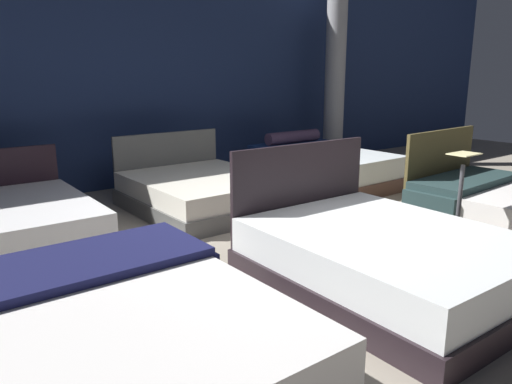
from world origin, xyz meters
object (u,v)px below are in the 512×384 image
bed_0 (115,347)px  price_sign (458,216)px  bed_5 (323,167)px  support_pillar (335,68)px  bed_3 (7,223)px  bed_4 (203,192)px  bed_1 (384,258)px

bed_0 → price_sign: price_sign is taller
bed_5 → price_sign: (-1.06, -2.85, 0.10)m
price_sign → support_pillar: size_ratio=0.27×
bed_3 → bed_4: (2.24, -0.08, 0.01)m
bed_4 → bed_5: (2.15, 0.06, 0.05)m
bed_0 → bed_3: (0.04, 2.93, -0.06)m
price_sign → bed_0: bearing=-179.0°
bed_0 → bed_3: bearing=88.8°
bed_0 → bed_1: bearing=-0.7°
bed_1 → bed_3: bed_1 is taller
bed_1 → bed_5: 3.68m
bed_3 → bed_5: bed_3 is taller
bed_3 → price_sign: size_ratio=2.03×
bed_5 → bed_3: bearing=178.8°
price_sign → support_pillar: (2.40, 3.95, 1.38)m
bed_0 → bed_5: size_ratio=1.01×
bed_5 → support_pillar: support_pillar is taller
bed_0 → bed_4: bearing=51.1°
bed_0 → bed_3: size_ratio=1.06×
bed_3 → price_sign: bearing=-40.2°
bed_4 → support_pillar: support_pillar is taller
bed_0 → support_pillar: bearing=34.5°
bed_1 → price_sign: size_ratio=2.22×
bed_4 → price_sign: bearing=-69.2°
bed_3 → bed_5: (4.38, -0.03, 0.06)m
bed_1 → bed_4: size_ratio=1.10×
support_pillar → bed_4: bearing=-161.7°
support_pillar → price_sign: bearing=-121.3°
bed_3 → price_sign: price_sign is taller
bed_1 → bed_4: bed_1 is taller
bed_1 → bed_4: bearing=89.2°
bed_3 → bed_0: bearing=-90.2°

